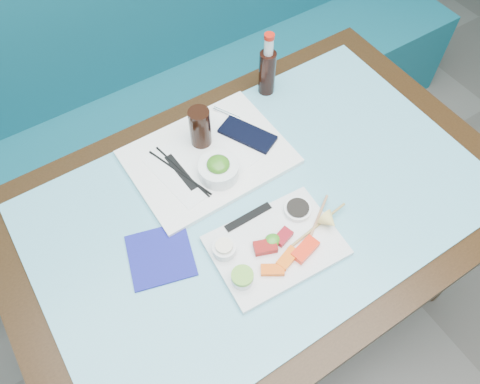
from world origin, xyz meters
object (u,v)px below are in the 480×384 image
cola_bottle_body (267,73)px  booth_bench (147,110)px  blue_napkin (160,255)px  cola_glass (200,127)px  seaweed_bowl (219,170)px  sashimi_plate (276,246)px  serving_tray (208,157)px  dining_table (260,218)px

cola_bottle_body → booth_bench: bearing=117.1°
booth_bench → blue_napkin: bearing=-110.2°
cola_glass → seaweed_bowl: bearing=-98.7°
booth_bench → blue_napkin: 0.97m
cola_bottle_body → sashimi_plate: bearing=-122.2°
serving_tray → blue_napkin: 0.33m
cola_glass → dining_table: bearing=-81.9°
dining_table → blue_napkin: blue_napkin is taller
booth_bench → seaweed_bowl: 0.83m
booth_bench → dining_table: 0.89m
cola_bottle_body → cola_glass: bearing=-163.7°
booth_bench → cola_glass: (-0.04, -0.58, 0.46)m
cola_bottle_body → dining_table: bearing=-126.4°
booth_bench → seaweed_bowl: (-0.06, -0.71, 0.42)m
dining_table → sashimi_plate: sashimi_plate is taller
sashimi_plate → blue_napkin: (-0.26, 0.14, -0.01)m
serving_tray → sashimi_plate: bearing=-91.0°
dining_table → cola_bottle_body: size_ratio=9.41×
seaweed_bowl → blue_napkin: seaweed_bowl is taller
dining_table → cola_glass: bearing=98.1°
sashimi_plate → seaweed_bowl: bearing=95.5°
sashimi_plate → blue_napkin: 0.29m
dining_table → sashimi_plate: bearing=-109.9°
dining_table → cola_bottle_body: bearing=53.6°
sashimi_plate → seaweed_bowl: seaweed_bowl is taller
dining_table → cola_glass: (-0.04, 0.26, 0.17)m
sashimi_plate → serving_tray: (0.00, 0.34, 0.00)m
serving_tray → seaweed_bowl: bearing=-98.2°
dining_table → cola_glass: 0.31m
sashimi_plate → booth_bench: bearing=90.9°
seaweed_bowl → cola_bottle_body: (0.31, 0.21, 0.04)m
serving_tray → blue_napkin: size_ratio=2.78×
blue_napkin → cola_glass: bearing=43.3°
dining_table → seaweed_bowl: (-0.06, 0.13, 0.13)m
seaweed_bowl → blue_napkin: (-0.25, -0.13, -0.04)m
sashimi_plate → seaweed_bowl: 0.27m
sashimi_plate → cola_bottle_body: cola_bottle_body is taller
seaweed_bowl → cola_bottle_body: 0.38m
seaweed_bowl → sashimi_plate: bearing=-88.3°
seaweed_bowl → blue_napkin: 0.28m
dining_table → cola_bottle_body: (0.25, 0.34, 0.17)m
dining_table → blue_napkin: 0.32m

